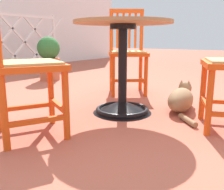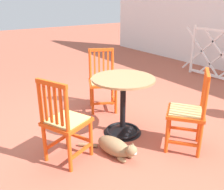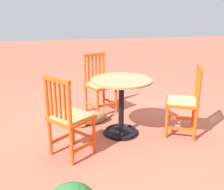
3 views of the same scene
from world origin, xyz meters
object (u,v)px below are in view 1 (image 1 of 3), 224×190
orange_chair_tucked_in (128,54)px  terracotta_planter (49,57)px  cafe_table (122,78)px  orange_chair_at_corner (23,66)px  tabby_cat (181,99)px

orange_chair_tucked_in → terracotta_planter: (0.10, 1.39, -0.11)m
orange_chair_tucked_in → terracotta_planter: size_ratio=1.47×
cafe_table → terracotta_planter: (0.78, 1.77, 0.04)m
orange_chair_at_corner → terracotta_planter: 2.21m
orange_chair_at_corner → orange_chair_tucked_in: same height
tabby_cat → cafe_table: bearing=134.7°
orange_chair_at_corner → terracotta_planter: size_ratio=1.47×
orange_chair_at_corner → terracotta_planter: bearing=45.2°
tabby_cat → terracotta_planter: 2.19m
terracotta_planter → tabby_cat: bearing=-101.2°
orange_chair_at_corner → terracotta_planter: (1.55, 1.56, -0.11)m
cafe_table → tabby_cat: size_ratio=1.11×
orange_chair_tucked_in → tabby_cat: 0.88m
orange_chair_tucked_in → terracotta_planter: bearing=86.0°
orange_chair_at_corner → orange_chair_tucked_in: 1.47m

